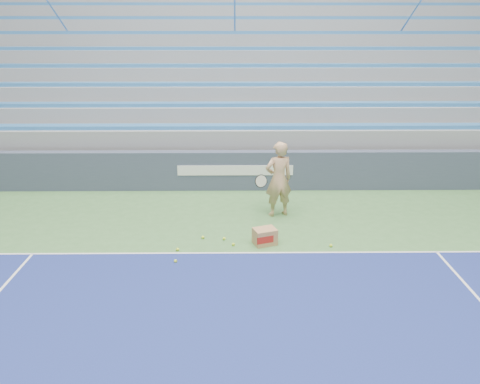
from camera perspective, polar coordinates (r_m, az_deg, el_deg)
sponsor_barrier at (r=13.11m, az=-0.56°, el=2.64°), size 30.00×0.32×1.10m
bleachers at (r=18.37m, az=-0.62°, el=13.28°), size 31.00×9.15×7.30m
tennis_player at (r=11.18m, az=4.71°, el=1.56°), size 0.99×0.92×1.84m
ball_box at (r=9.93m, az=3.04°, el=-5.43°), size 0.55×0.49×0.34m
tennis_ball_0 at (r=10.24m, az=-4.54°, el=-5.52°), size 0.07×0.07×0.07m
tennis_ball_1 at (r=9.31m, az=-7.87°, el=-8.35°), size 0.07×0.07×0.07m
tennis_ball_2 at (r=9.89m, az=-0.82°, el=-6.40°), size 0.07×0.07×0.07m
tennis_ball_3 at (r=10.02m, az=11.02°, el=-6.42°), size 0.07×0.07×0.07m
tennis_ball_4 at (r=9.76m, az=-7.61°, el=-6.94°), size 0.07×0.07×0.07m
tennis_ball_5 at (r=10.15m, az=-1.94°, el=-5.69°), size 0.07×0.07×0.07m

